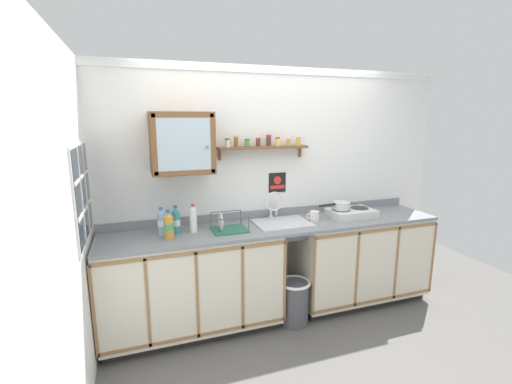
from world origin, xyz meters
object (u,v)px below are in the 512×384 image
saucepan (341,205)px  trash_bin (294,301)px  dish_rack (228,228)px  hot_plate_stove (352,213)px  warning_sign (277,183)px  bottle_water_blue_0 (162,222)px  mug (314,216)px  wall_cabinet (182,143)px  bottle_opaque_white_3 (193,219)px  bottle_juice_amber_1 (169,226)px  sink (281,225)px  bottle_detergent_teal_2 (176,221)px

saucepan → trash_bin: size_ratio=0.83×
saucepan → dish_rack: size_ratio=1.15×
hot_plate_stove → warning_sign: (-0.72, 0.28, 0.31)m
bottle_water_blue_0 → mug: (1.45, -0.07, -0.06)m
wall_cabinet → hot_plate_stove: bearing=-4.1°
trash_bin → bottle_opaque_white_3: bearing=165.3°
bottle_opaque_white_3 → wall_cabinet: (-0.06, 0.09, 0.67)m
saucepan → trash_bin: (-0.61, -0.23, -0.84)m
bottle_juice_amber_1 → mug: (1.40, 0.06, -0.06)m
bottle_water_blue_0 → mug: bearing=-2.7°
sink → saucepan: bearing=-0.9°
hot_plate_stove → bottle_juice_amber_1: (-1.84, -0.08, 0.07)m
mug → warning_sign: (-0.27, 0.29, 0.30)m
hot_plate_stove → mug: 0.44m
bottle_water_blue_0 → bottle_detergent_teal_2: (0.12, -0.00, 0.00)m
sink → trash_bin: bearing=-78.1°
saucepan → bottle_juice_amber_1: (-1.73, -0.10, -0.01)m
hot_plate_stove → bottle_juice_amber_1: bottle_juice_amber_1 is taller
sink → saucepan: 0.67m
sink → bottle_water_blue_0: 1.12m
mug → wall_cabinet: wall_cabinet is taller
bottle_opaque_white_3 → trash_bin: bearing=-14.7°
dish_rack → wall_cabinet: wall_cabinet is taller
saucepan → mug: saucepan is taller
saucepan → wall_cabinet: bearing=176.4°
hot_plate_stove → wall_cabinet: bearing=175.9°
hot_plate_stove → bottle_juice_amber_1: bearing=-177.5°
bottle_detergent_teal_2 → bottle_juice_amber_1: bearing=-120.2°
hot_plate_stove → dish_rack: size_ratio=1.47×
dish_rack → mug: dish_rack is taller
trash_bin → hot_plate_stove: bearing=15.8°
bottle_opaque_white_3 → wall_cabinet: wall_cabinet is taller
mug → hot_plate_stove: bearing=2.5°
bottle_water_blue_0 → saucepan: bearing=-0.9°
bottle_detergent_teal_2 → wall_cabinet: (0.09, 0.07, 0.67)m
wall_cabinet → trash_bin: (0.96, -0.32, -1.50)m
bottle_detergent_teal_2 → dish_rack: bearing=-9.4°
bottle_juice_amber_1 → bottle_opaque_white_3: bearing=26.0°
sink → warning_sign: bearing=76.5°
dish_rack → wall_cabinet: bearing=157.9°
bottle_juice_amber_1 → warning_sign: bearing=17.5°
sink → dish_rack: size_ratio=1.68×
trash_bin → saucepan: bearing=20.4°
bottle_water_blue_0 → mug: 1.45m
bottle_detergent_teal_2 → dish_rack: bottle_detergent_teal_2 is taller
bottle_water_blue_0 → dish_rack: bearing=-7.6°
hot_plate_stove → wall_cabinet: size_ratio=0.86×
mug → warning_sign: size_ratio=0.66×
bottle_detergent_teal_2 → warning_sign: 1.10m
bottle_juice_amber_1 → dish_rack: bottle_juice_amber_1 is taller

